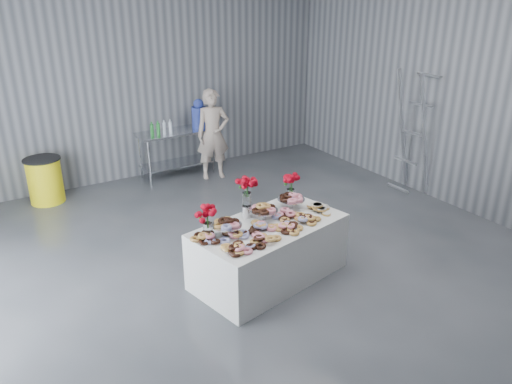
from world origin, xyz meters
The scene contains 17 objects.
ground centered at (0.00, 0.00, 0.00)m, with size 9.00×9.00×0.00m, color #383A3F.
room_walls centered at (-0.27, 0.07, 2.64)m, with size 8.04×9.04×4.02m.
display_table centered at (0.11, 0.08, 0.38)m, with size 1.90×1.00×0.75m, color silver.
prep_table centered at (0.61, 4.10, 0.62)m, with size 1.50×0.60×0.90m.
donut_mounds centered at (0.11, 0.03, 0.80)m, with size 1.80×0.80×0.09m, color #BA7E44, non-canonical shape.
cake_stand_left centered at (-0.46, 0.12, 0.89)m, with size 0.36×0.36×0.17m.
cake_stand_mid centered at (0.13, 0.24, 0.89)m, with size 0.36×0.36×0.17m.
cake_stand_right centered at (0.62, 0.34, 0.89)m, with size 0.36×0.36×0.17m.
danish_pile centered at (0.87, 0.08, 0.81)m, with size 0.48×0.48×0.11m, color silver, non-canonical shape.
bouquet_left centered at (-0.68, 0.18, 1.05)m, with size 0.26×0.26×0.42m.
bouquet_right centered at (0.73, 0.51, 1.05)m, with size 0.26×0.26×0.42m.
bouquet_center centered at (-0.01, 0.42, 1.13)m, with size 0.26×0.26×0.57m.
water_jug centered at (1.11, 4.10, 1.15)m, with size 0.28×0.28×0.55m.
drink_bottles centered at (0.29, 4.00, 1.04)m, with size 0.54×0.08×0.27m, color #268C33, non-canonical shape.
person centered at (1.18, 3.66, 0.85)m, with size 0.62×0.41×1.71m, color #CC8C93.
trash_barrel centered at (-1.81, 4.10, 0.39)m, with size 0.61×0.61×0.78m.
stepladder centered at (3.75, 1.13, 1.10)m, with size 0.24×0.54×2.20m, color silver, non-canonical shape.
Camera 1 is at (-2.92, -4.49, 3.47)m, focal length 35.00 mm.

